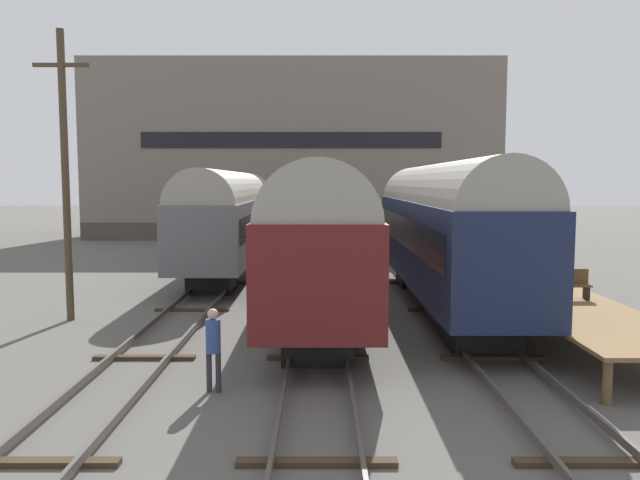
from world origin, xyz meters
The scene contains 12 objects.
ground_plane centered at (0.00, 0.00, 0.00)m, with size 200.00×200.00×0.00m, color #56544F.
track_left centered at (-4.46, 0.00, 0.14)m, with size 2.60×60.00×0.26m.
track_middle centered at (0.00, 0.00, 0.14)m, with size 2.60×60.00×0.26m.
track_right centered at (4.46, 0.00, 0.14)m, with size 2.60×60.00×0.26m.
train_car_grey centered at (-4.46, 12.81, 2.88)m, with size 2.98×17.36×5.07m.
train_car_navy centered at (4.46, 3.51, 2.97)m, with size 2.85×16.07×5.20m.
train_car_maroon centered at (0.00, 2.95, 2.87)m, with size 3.07×17.00×5.07m.
station_platform centered at (7.29, -0.31, 0.93)m, with size 3.03×12.13×1.01m.
bench centered at (7.47, -0.05, 1.50)m, with size 1.40×0.40×0.91m.
person_worker centered at (-2.25, -5.47, 1.11)m, with size 0.32×0.32×1.84m.
utility_pole centered at (-8.17, 1.58, 4.84)m, with size 1.80×0.24×9.36m.
warehouse_building centered at (-2.15, 35.21, 7.03)m, with size 32.79×11.51×14.06m.
Camera 1 is at (0.05, -18.62, 4.54)m, focal length 35.00 mm.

